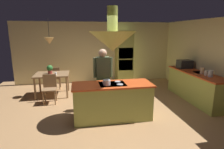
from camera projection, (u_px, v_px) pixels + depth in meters
ground at (111, 115)px, 4.92m from camera, size 8.16×8.16×0.00m
wall_back at (97, 53)px, 7.94m from camera, size 6.80×0.10×2.55m
wall_right at (215, 61)px, 5.58m from camera, size 0.10×7.20×2.55m
kitchen_island at (112, 101)px, 4.63m from camera, size 1.96×0.77×0.93m
counter_run_right at (196, 86)px, 5.89m from camera, size 0.73×2.44×0.91m
oven_tower at (124, 57)px, 7.78m from camera, size 0.66×0.62×2.18m
dining_table at (52, 76)px, 6.30m from camera, size 1.12×0.91×0.76m
person_at_island at (103, 75)px, 5.11m from camera, size 0.53×0.23×1.70m
range_hood at (112, 40)px, 4.29m from camera, size 1.10×1.10×1.00m
pendant_light_over_table at (49, 41)px, 6.02m from camera, size 0.32×0.32×0.82m
chair_facing_island at (50, 87)px, 5.68m from camera, size 0.40×0.40×0.87m
chair_by_back_wall at (55, 76)px, 6.98m from camera, size 0.40×0.40×0.87m
potted_plant_on_table at (50, 69)px, 6.22m from camera, size 0.20×0.20×0.30m
cup_on_table at (56, 74)px, 6.07m from camera, size 0.07×0.07×0.09m
canister_flour at (211, 74)px, 5.19m from camera, size 0.14×0.14×0.19m
canister_sugar at (206, 73)px, 5.37m from camera, size 0.11×0.11×0.15m
canister_tea at (202, 71)px, 5.53m from camera, size 0.12×0.12×0.20m
microwave_on_counter at (185, 64)px, 6.44m from camera, size 0.46×0.36×0.28m
cooking_pot_on_cooktop at (107, 82)px, 4.35m from camera, size 0.18×0.18×0.12m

